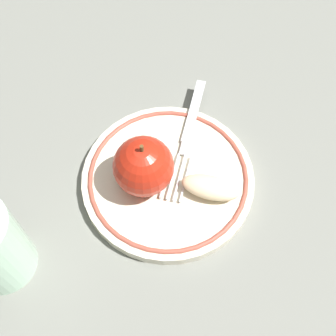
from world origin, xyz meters
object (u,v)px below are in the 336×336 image
(plate, at_px, (168,179))
(apple_red_whole, at_px, (143,166))
(apple_slice_front, at_px, (210,188))
(fork, at_px, (188,133))

(plate, height_order, apple_red_whole, apple_red_whole)
(apple_red_whole, distance_m, apple_slice_front, 0.08)
(plate, distance_m, apple_slice_front, 0.06)
(plate, xyz_separation_m, fork, (-0.01, -0.07, 0.01))
(plate, height_order, apple_slice_front, apple_slice_front)
(plate, height_order, fork, fork)
(apple_red_whole, bearing_deg, plate, -153.30)
(plate, bearing_deg, fork, -98.60)
(apple_slice_front, height_order, fork, apple_slice_front)
(apple_slice_front, bearing_deg, plate, 172.16)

